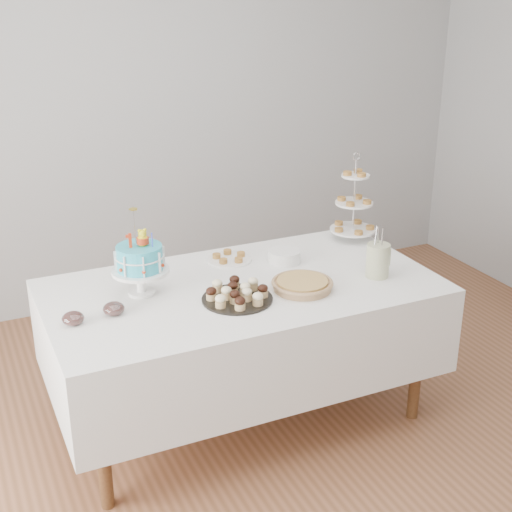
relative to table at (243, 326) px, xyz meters
name	(u,v)px	position (x,y,z in m)	size (l,w,h in m)	color
floor	(268,449)	(0.00, -0.30, -0.54)	(5.00, 5.00, 0.00)	brown
walls	(270,187)	(0.00, -0.30, 0.81)	(5.04, 4.04, 2.70)	#A6A9AC
table	(243,326)	(0.00, 0.00, 0.00)	(1.92, 1.02, 0.77)	white
birthday_cake	(141,272)	(-0.48, 0.11, 0.34)	(0.27, 0.27, 0.42)	white
cupcake_tray	(237,293)	(-0.09, -0.15, 0.26)	(0.34, 0.34, 0.08)	black
pie	(302,284)	(0.24, -0.17, 0.25)	(0.30, 0.30, 0.05)	#A7825B
tiered_stand	(354,203)	(0.84, 0.33, 0.44)	(0.26, 0.26, 0.51)	silver
plate_stack	(284,256)	(0.32, 0.18, 0.26)	(0.17, 0.17, 0.07)	white
pastry_plate	(229,258)	(0.06, 0.32, 0.24)	(0.24, 0.24, 0.04)	white
jam_bowl_a	(114,309)	(-0.65, -0.05, 0.25)	(0.10, 0.10, 0.06)	silver
jam_bowl_b	(73,319)	(-0.84, -0.07, 0.25)	(0.10, 0.10, 0.06)	silver
utensil_pitcher	(378,259)	(0.66, -0.18, 0.32)	(0.12, 0.12, 0.26)	beige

